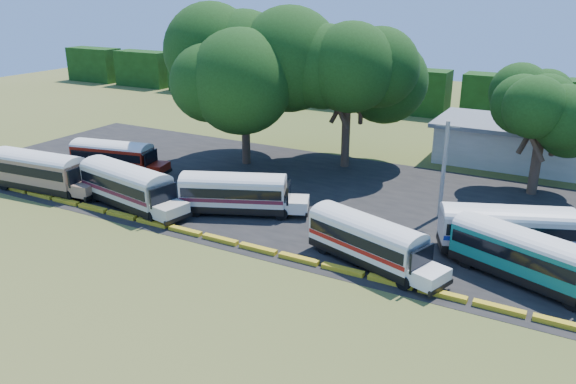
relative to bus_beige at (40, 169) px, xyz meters
The scene contains 16 objects.
ground 17.69m from the bus_beige, ahead, with size 160.00×160.00×0.00m, color #3E511B.
asphalt_strip 21.07m from the bus_beige, 28.36° to the left, with size 64.00×24.00×0.02m, color black.
curb 17.59m from the bus_beige, ahead, with size 53.70×0.45×0.30m.
terminal_building 45.17m from the bus_beige, 38.26° to the left, with size 19.00×9.00×4.00m.
treeline_backdrop 49.18m from the bus_beige, 69.19° to the left, with size 130.00×4.00×6.00m.
bus_beige is the anchor object (origin of this frame).
bus_red 6.90m from the bus_beige, 75.64° to the left, with size 9.49×4.05×3.03m.
bus_cream_west 9.12m from the bus_beige, ahead, with size 10.66×4.38×3.41m.
bus_cream_east 17.51m from the bus_beige, 12.46° to the left, with size 9.79×5.94×3.17m.
bus_white_red 28.87m from the bus_beige, ahead, with size 9.57×5.11×3.07m.
bus_white_blue 36.72m from the bus_beige, ahead, with size 10.08×5.95×3.25m.
bus_teal 37.56m from the bus_beige, ahead, with size 9.78×5.56×3.15m.
tree_west 20.18m from the bus_beige, 54.92° to the left, with size 12.13×12.13×14.48m.
tree_center 28.03m from the bus_beige, 44.17° to the left, with size 10.41×10.41×12.91m.
tree_east 41.35m from the bus_beige, 28.01° to the left, with size 7.02×7.02×9.91m.
utility_pole 32.56m from the bus_beige, 18.80° to the left, with size 1.60×0.30×7.32m.
Camera 1 is at (22.16, -27.01, 16.05)m, focal length 35.00 mm.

